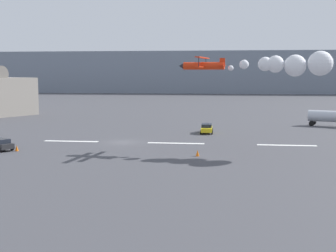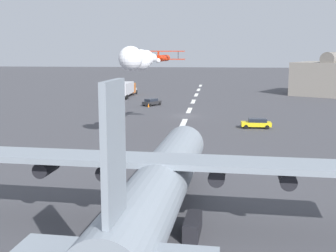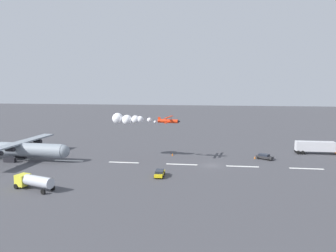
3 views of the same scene
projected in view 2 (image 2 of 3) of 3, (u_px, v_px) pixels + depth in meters
The scene contains 18 objects.
ground_plane at pixel (187, 116), 81.08m from camera, with size 440.00×440.00×0.00m, color #424247.
runway_stripe_0 at pixel (200, 86), 148.22m from camera, with size 8.00×0.90×0.01m, color white.
runway_stripe_1 at pixel (199, 90), 133.30m from camera, with size 8.00×0.90×0.01m, color white.
runway_stripe_2 at pixel (196, 95), 118.38m from camera, with size 8.00×0.90×0.01m, color white.
runway_stripe_3 at pixel (193, 101), 103.46m from camera, with size 8.00×0.90×0.01m, color white.
runway_stripe_4 at pixel (189, 110), 88.54m from camera, with size 8.00×0.90×0.01m, color white.
runway_stripe_5 at pixel (184, 123), 73.62m from camera, with size 8.00×0.90×0.01m, color white.
runway_stripe_6 at pixel (175, 141), 58.70m from camera, with size 8.00×0.90×0.01m, color white.
runway_stripe_7 at pixel (161, 173), 43.77m from camera, with size 8.00×0.90×0.01m, color white.
runway_stripe_8 at pixel (132, 237), 28.85m from camera, with size 8.00×0.90×0.01m, color white.
cargo_transport_plane at pixel (163, 178), 30.94m from camera, with size 27.77×30.59×10.87m.
stunt_biplane_red at pixel (141, 59), 57.97m from camera, with size 19.19×7.25×3.14m.
semi_truck_orange at pixel (126, 89), 113.20m from camera, with size 14.86×2.90×3.70m.
followme_car_yellow at pixel (152, 102), 95.77m from camera, with size 4.66×3.92×1.52m.
airport_staff_sedan at pixel (256, 123), 68.46m from camera, with size 2.09×4.61×1.52m.
hangar_building at pixel (334, 77), 116.63m from camera, with size 23.60×24.45×11.42m.
traffic_cone_near at pixel (148, 105), 93.43m from camera, with size 0.44×0.44×0.75m, color orange.
traffic_cone_far at pixel (122, 123), 71.05m from camera, with size 0.44×0.44×0.75m, color orange.
Camera 2 is at (80.08, 5.31, 12.12)m, focal length 47.20 mm.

